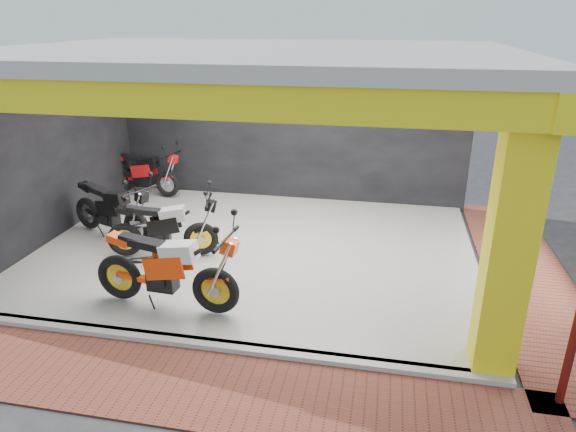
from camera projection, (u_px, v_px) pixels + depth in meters
name	position (u px, v px, depth m)	size (l,w,h in m)	color
ground	(223.00, 308.00, 7.86)	(80.00, 80.00, 0.00)	#2D2D30
showroom_floor	(256.00, 250.00, 9.67)	(8.00, 6.00, 0.10)	silver
showroom_ceiling	(251.00, 54.00, 8.38)	(8.40, 6.40, 0.20)	beige
back_wall	(288.00, 128.00, 11.89)	(8.20, 0.20, 3.50)	black
left_wall	(46.00, 152.00, 9.80)	(0.20, 6.20, 3.50)	black
corner_column	(510.00, 243.00, 5.86)	(0.50, 0.50, 3.50)	yellow
header_beam_front	(182.00, 99.00, 5.75)	(8.40, 0.30, 0.40)	yellow
header_beam_right	(507.00, 78.00, 7.77)	(0.30, 6.40, 0.40)	yellow
floor_kerb	(200.00, 344.00, 6.91)	(8.00, 0.20, 0.10)	silver
paver_front	(177.00, 384.00, 6.21)	(9.00, 1.40, 0.03)	brown
paver_right	(526.00, 275.00, 8.82)	(1.40, 7.00, 0.03)	brown
moto_hero	(214.00, 269.00, 7.25)	(2.41, 0.89, 1.47)	#F93F0A
moto_row_a	(200.00, 223.00, 9.12)	(2.09, 0.77, 1.28)	black
moto_row_b	(135.00, 212.00, 9.55)	(2.19, 0.81, 1.34)	black
moto_row_d	(166.00, 172.00, 12.13)	(2.11, 0.78, 1.29)	red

